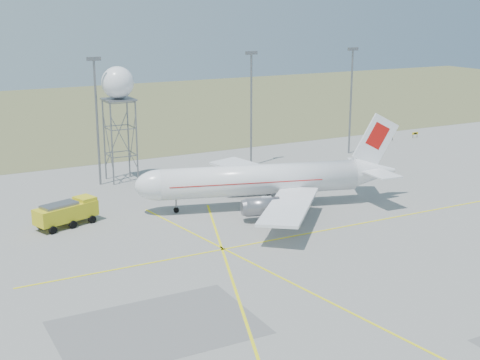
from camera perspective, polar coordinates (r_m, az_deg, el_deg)
ground at (r=61.11m, az=16.84°, el=-13.59°), size 400.00×400.00×0.00m
grass_strip at (r=183.68m, az=-15.46°, el=5.35°), size 400.00×120.00×0.03m
mast_b at (r=108.49m, az=-12.14°, el=5.79°), size 2.20×0.50×20.50m
mast_c at (r=119.15m, az=0.96°, el=6.90°), size 2.20×0.50×20.50m
mast_d at (r=131.17m, az=9.47°, el=7.42°), size 2.20×0.50×20.50m
taxi_sign_near at (r=147.26m, az=12.71°, el=3.64°), size 1.60×0.17×1.20m
taxi_sign_far at (r=151.87m, az=14.72°, el=3.85°), size 1.60×0.17×1.20m
airliner_main at (r=95.52m, az=2.04°, el=-0.01°), size 38.07×36.11×13.15m
radar_tower at (r=110.68m, az=-10.26°, el=5.27°), size 5.20×5.20×18.83m
fire_truck at (r=91.03m, az=-14.49°, el=-2.81°), size 8.90×5.50×3.38m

